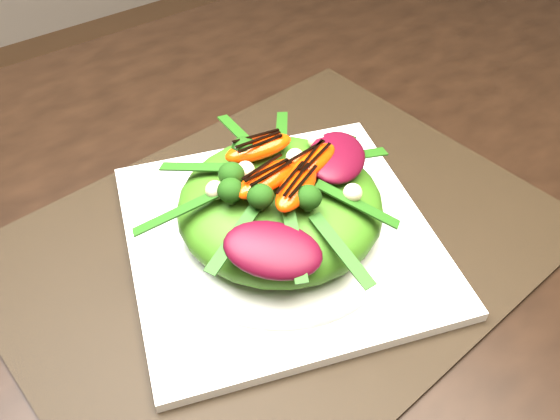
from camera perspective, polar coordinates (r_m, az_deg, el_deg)
dining_table at (r=0.69m, az=5.70°, el=2.30°), size 1.60×0.90×0.75m
placemat at (r=0.59m, az=0.00°, el=-3.11°), size 0.56×0.44×0.00m
plate_base at (r=0.59m, az=0.00°, el=-2.60°), size 0.37×0.37×0.01m
salad_bowl at (r=0.58m, az=0.00°, el=-1.66°), size 0.26×0.26×0.02m
lettuce_mound at (r=0.56m, az=0.00°, el=0.44°), size 0.26×0.26×0.07m
radicchio_leaf at (r=0.56m, az=5.49°, el=5.12°), size 0.10×0.09×0.02m
orange_segment at (r=0.54m, az=-1.61°, el=5.10°), size 0.07×0.04×0.02m
broccoli_floret at (r=0.52m, az=-7.88°, el=2.20°), size 0.04×0.04×0.03m
macadamia_nut at (r=0.52m, az=3.70°, el=2.13°), size 0.02×0.02×0.02m
balsamic_drizzle at (r=0.54m, az=-1.63°, el=5.86°), size 0.05×0.01×0.00m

